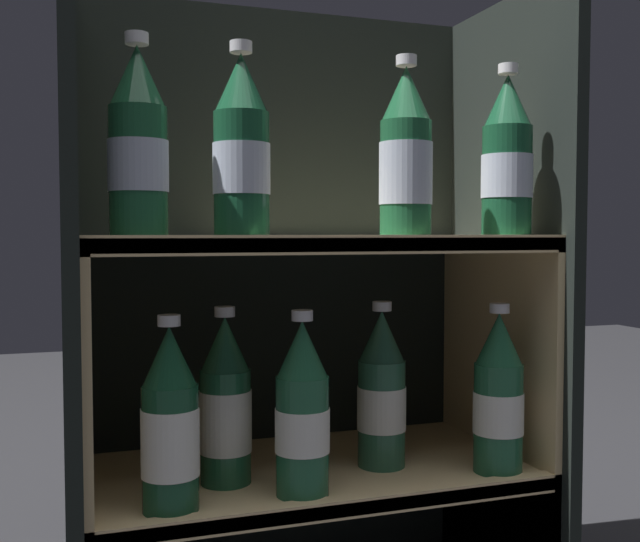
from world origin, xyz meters
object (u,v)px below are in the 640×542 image
Objects in this scene: bottle_upper_front_2 at (406,159)px; bottle_lower_front_0 at (170,426)px; bottle_lower_front_1 at (302,413)px; bottle_lower_front_2 at (498,398)px; bottle_lower_back_0 at (225,407)px; bottle_upper_front_0 at (138,148)px; bottle_upper_front_3 at (507,161)px; bottle_upper_front_1 at (241,152)px; bottle_lower_back_1 at (382,394)px.

bottle_lower_front_0 is (-0.33, 0.00, -0.35)m from bottle_upper_front_2.
bottle_lower_front_1 is 0.30m from bottle_lower_front_2.
bottle_upper_front_0 is at bearing -146.40° from bottle_lower_back_0.
bottle_lower_front_2 is at bearing -0.00° from bottle_lower_front_1.
bottle_upper_front_2 is 0.38m from bottle_lower_front_2.
bottle_upper_front_0 is 1.00× the size of bottle_upper_front_3.
bottle_upper_front_0 is at bearing 180.00° from bottle_lower_front_0.
bottle_lower_front_1 is at bearing 180.00° from bottle_upper_front_2.
bottle_lower_front_2 is at bearing 0.00° from bottle_lower_front_0.
bottle_lower_front_0 is at bearing 180.00° from bottle_upper_front_1.
bottle_upper_front_0 is 0.36m from bottle_upper_front_2.
bottle_upper_front_3 is 1.00× the size of bottle_lower_front_2.
bottle_lower_front_0 and bottle_lower_front_2 have the same top height.
bottle_lower_front_0 is 1.00× the size of bottle_lower_front_1.
bottle_lower_back_0 is at bearing -180.00° from bottle_lower_back_1.
bottle_upper_front_3 is 0.60m from bottle_lower_front_0.
bottle_lower_front_2 is 1.00× the size of bottle_lower_back_1.
bottle_upper_front_0 is 0.62m from bottle_lower_front_2.
bottle_lower_back_0 is (-0.40, 0.08, -0.35)m from bottle_upper_front_3.
bottle_upper_front_0 reaches higher than bottle_lower_back_0.
bottle_upper_front_1 is at bearing 180.00° from bottle_upper_front_2.
bottle_upper_front_3 is (0.39, 0.00, 0.00)m from bottle_upper_front_1.
bottle_upper_front_1 is (0.13, -0.00, -0.00)m from bottle_upper_front_0.
bottle_upper_front_0 is 0.52m from bottle_upper_front_3.
bottle_upper_front_2 is at bearing -18.95° from bottle_lower_back_0.
bottle_upper_front_2 is at bearing -0.00° from bottle_lower_front_1.
bottle_lower_back_1 is (0.33, 0.08, 0.00)m from bottle_lower_front_0.
bottle_lower_front_2 and bottle_lower_back_0 have the same top height.
bottle_lower_back_1 is (-0.15, 0.08, -0.00)m from bottle_lower_front_2.
bottle_upper_front_2 and bottle_upper_front_3 have the same top height.
bottle_lower_front_0 is 0.18m from bottle_lower_front_1.
bottle_upper_front_1 reaches higher than bottle_lower_front_1.
bottle_lower_front_0 is 1.00× the size of bottle_lower_back_1.
bottle_upper_front_1 reaches higher than bottle_lower_front_2.
bottle_upper_front_3 is 0.39m from bottle_lower_back_1.
bottle_upper_front_1 reaches higher than bottle_lower_back_1.
bottle_upper_front_2 is 1.00× the size of bottle_lower_back_0.
bottle_lower_front_0 is at bearing -180.00° from bottle_lower_front_1.
bottle_lower_front_2 is 1.00× the size of bottle_lower_back_0.
bottle_lower_back_1 is at bearing 151.60° from bottle_lower_front_2.
bottle_upper_front_0 is at bearing 180.00° from bottle_upper_front_1.
bottle_lower_front_1 is at bearing 180.00° from bottle_upper_front_3.
bottle_upper_front_0 is at bearing 180.00° from bottle_lower_front_1.
bottle_upper_front_3 is (0.16, 0.00, 0.00)m from bottle_upper_front_2.
bottle_upper_front_0 and bottle_upper_front_2 have the same top height.
bottle_upper_front_2 reaches higher than bottle_lower_front_2.
bottle_upper_front_2 is 1.00× the size of bottle_lower_back_1.
bottle_upper_front_2 is 0.16m from bottle_upper_front_3.
bottle_lower_front_1 and bottle_lower_back_1 have the same top height.
bottle_upper_front_0 is 0.40m from bottle_lower_front_1.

